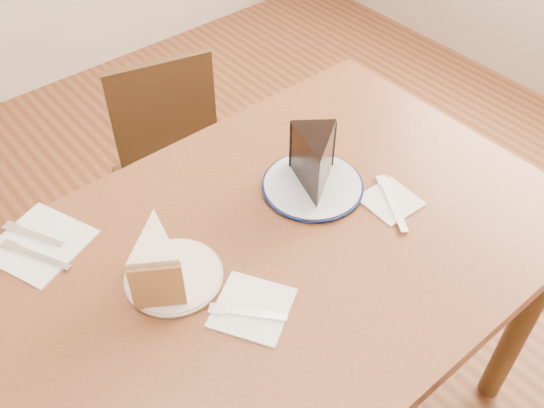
% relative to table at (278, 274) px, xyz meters
% --- Properties ---
extents(table, '(1.20, 0.80, 0.75)m').
position_rel_table_xyz_m(table, '(0.00, 0.00, 0.00)').
color(table, '#4A2514').
rests_on(table, ground).
extents(chair_far, '(0.46, 0.46, 0.76)m').
position_rel_table_xyz_m(chair_far, '(0.14, 0.61, -0.23)').
color(chair_far, black).
rests_on(chair_far, ground).
extents(plate_cream, '(0.18, 0.18, 0.01)m').
position_rel_table_xyz_m(plate_cream, '(-0.21, 0.06, 0.10)').
color(plate_cream, silver).
rests_on(plate_cream, table).
extents(plate_navy, '(0.21, 0.21, 0.01)m').
position_rel_table_xyz_m(plate_navy, '(0.16, 0.08, 0.10)').
color(plate_navy, silver).
rests_on(plate_navy, table).
extents(carrot_cake, '(0.14, 0.15, 0.10)m').
position_rel_table_xyz_m(carrot_cake, '(-0.23, 0.07, 0.16)').
color(carrot_cake, '#F9EDCE').
rests_on(carrot_cake, plate_cream).
extents(chocolate_cake, '(0.16, 0.17, 0.12)m').
position_rel_table_xyz_m(chocolate_cake, '(0.16, 0.07, 0.17)').
color(chocolate_cake, black).
rests_on(chocolate_cake, plate_navy).
extents(napkin_cream, '(0.18, 0.18, 0.00)m').
position_rel_table_xyz_m(napkin_cream, '(-0.14, -0.09, 0.10)').
color(napkin_cream, white).
rests_on(napkin_cream, table).
extents(napkin_navy, '(0.11, 0.11, 0.00)m').
position_rel_table_xyz_m(napkin_navy, '(0.26, -0.06, 0.10)').
color(napkin_navy, white).
rests_on(napkin_navy, table).
extents(napkin_spare, '(0.22, 0.22, 0.00)m').
position_rel_table_xyz_m(napkin_spare, '(-0.37, 0.30, 0.10)').
color(napkin_spare, white).
rests_on(napkin_spare, table).
extents(fork_cream, '(0.10, 0.11, 0.00)m').
position_rel_table_xyz_m(fork_cream, '(-0.15, -0.10, 0.10)').
color(fork_cream, silver).
rests_on(fork_cream, napkin_cream).
extents(knife_navy, '(0.10, 0.15, 0.00)m').
position_rel_table_xyz_m(knife_navy, '(0.26, -0.07, 0.10)').
color(knife_navy, white).
rests_on(knife_navy, napkin_navy).
extents(fork_spare, '(0.08, 0.13, 0.00)m').
position_rel_table_xyz_m(fork_spare, '(-0.37, 0.33, 0.10)').
color(fork_spare, silver).
rests_on(fork_spare, napkin_spare).
extents(knife_spare, '(0.08, 0.15, 0.00)m').
position_rel_table_xyz_m(knife_spare, '(-0.39, 0.27, 0.10)').
color(knife_spare, silver).
rests_on(knife_spare, napkin_spare).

